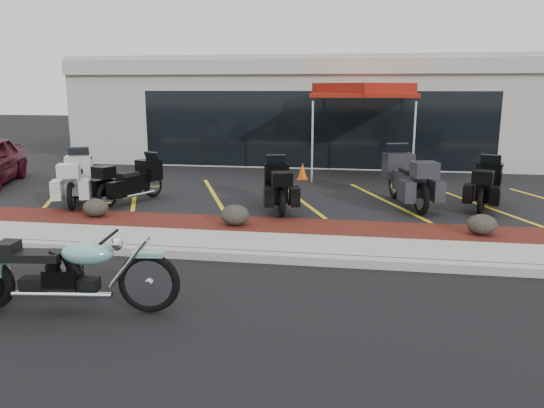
% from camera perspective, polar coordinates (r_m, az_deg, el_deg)
% --- Properties ---
extents(ground, '(90.00, 90.00, 0.00)m').
position_cam_1_polar(ground, '(8.32, -1.75, -8.15)').
color(ground, black).
rests_on(ground, ground).
extents(curb, '(24.00, 0.25, 0.15)m').
position_cam_1_polar(curb, '(9.13, -0.67, -5.75)').
color(curb, gray).
rests_on(curb, ground).
extents(sidewalk, '(24.00, 1.20, 0.15)m').
position_cam_1_polar(sidewalk, '(9.78, 0.03, -4.48)').
color(sidewalk, gray).
rests_on(sidewalk, ground).
extents(mulch_bed, '(24.00, 1.20, 0.16)m').
position_cam_1_polar(mulch_bed, '(10.92, 1.04, -2.64)').
color(mulch_bed, '#34150C').
rests_on(mulch_bed, ground).
extents(upper_lot, '(26.00, 9.60, 0.15)m').
position_cam_1_polar(upper_lot, '(16.16, 3.78, 2.28)').
color(upper_lot, black).
rests_on(upper_lot, ground).
extents(dealership_building, '(18.00, 8.16, 4.00)m').
position_cam_1_polar(dealership_building, '(22.18, 5.43, 10.04)').
color(dealership_building, '#A9A299').
rests_on(dealership_building, ground).
extents(boulder_left, '(0.56, 0.47, 0.40)m').
position_cam_1_polar(boulder_left, '(12.16, -18.43, -0.37)').
color(boulder_left, black).
rests_on(boulder_left, mulch_bed).
extents(boulder_mid, '(0.60, 0.50, 0.42)m').
position_cam_1_polar(boulder_mid, '(10.85, -4.00, -1.19)').
color(boulder_mid, black).
rests_on(boulder_mid, mulch_bed).
extents(boulder_right, '(0.56, 0.47, 0.40)m').
position_cam_1_polar(boulder_right, '(10.89, 21.64, -2.07)').
color(boulder_right, black).
rests_on(boulder_right, mulch_bed).
extents(hero_cruiser, '(3.16, 1.14, 1.09)m').
position_cam_1_polar(hero_cruiser, '(7.15, -13.13, -7.34)').
color(hero_cruiser, '#69A395').
rests_on(hero_cruiser, ground).
extents(touring_white, '(1.60, 2.39, 1.30)m').
position_cam_1_polar(touring_white, '(14.45, -19.93, 3.25)').
color(touring_white, beige).
rests_on(touring_white, upper_lot).
extents(touring_black_front, '(1.52, 2.16, 1.18)m').
position_cam_1_polar(touring_black_front, '(13.90, -12.72, 3.11)').
color(touring_black_front, black).
rests_on(touring_black_front, upper_lot).
extents(touring_black_mid, '(1.25, 2.18, 1.20)m').
position_cam_1_polar(touring_black_mid, '(12.88, 0.44, 2.73)').
color(touring_black_mid, black).
rests_on(touring_black_mid, upper_lot).
extents(touring_grey, '(1.53, 2.60, 1.42)m').
position_cam_1_polar(touring_grey, '(13.72, 13.18, 3.48)').
color(touring_grey, '#2B2B30').
rests_on(touring_grey, upper_lot).
extents(touring_black_rear, '(1.38, 2.18, 1.19)m').
position_cam_1_polar(touring_black_rear, '(13.99, 22.32, 2.56)').
color(touring_black_rear, black).
rests_on(touring_black_rear, upper_lot).
extents(traffic_cone, '(0.41, 0.41, 0.50)m').
position_cam_1_polar(traffic_cone, '(16.35, 3.30, 3.56)').
color(traffic_cone, '#E65507').
rests_on(traffic_cone, upper_lot).
extents(popup_canopy, '(3.35, 3.35, 2.90)m').
position_cam_1_polar(popup_canopy, '(17.05, 9.85, 11.81)').
color(popup_canopy, silver).
rests_on(popup_canopy, upper_lot).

